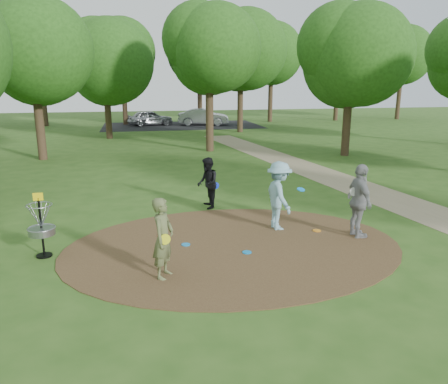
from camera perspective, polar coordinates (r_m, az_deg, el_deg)
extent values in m
plane|color=#2D5119|center=(10.94, 1.28, -7.13)|extent=(100.00, 100.00, 0.00)
cylinder|color=#47301C|center=(10.93, 1.28, -7.08)|extent=(8.40, 8.40, 0.02)
cube|color=#8C7A5B|center=(15.34, 23.88, -2.01)|extent=(7.55, 39.89, 0.01)
cube|color=black|center=(40.34, -5.55, 8.65)|extent=(14.00, 8.00, 0.01)
imported|color=#596138|center=(9.10, -7.95, -6.02)|extent=(0.65, 0.75, 1.72)
cylinder|color=yellow|center=(8.90, -7.69, -6.15)|extent=(0.22, 0.07, 0.22)
imported|color=#7DACBA|center=(12.01, 7.19, -0.51)|extent=(0.80, 1.28, 1.90)
cylinder|color=#0D81E5|center=(12.15, 10.01, 0.33)|extent=(0.28, 0.28, 0.08)
imported|color=black|center=(13.95, -2.16, 1.17)|extent=(0.63, 0.81, 1.65)
cylinder|color=#0D2EEA|center=(14.00, -1.10, 0.85)|extent=(0.22, 0.06, 0.22)
imported|color=gray|center=(11.81, 17.26, -1.16)|extent=(0.51, 1.16, 1.95)
cylinder|color=silver|center=(11.64, 16.55, 0.04)|extent=(0.23, 0.09, 0.22)
cylinder|color=#1986CD|center=(11.02, -5.01, -6.85)|extent=(0.22, 0.22, 0.02)
cylinder|color=#0C7FCE|center=(10.53, 3.00, -7.86)|extent=(0.22, 0.22, 0.02)
cylinder|color=red|center=(11.73, -8.14, -5.61)|extent=(0.22, 0.22, 0.02)
imported|color=#94959A|center=(40.66, -9.61, 9.52)|extent=(4.27, 2.41, 1.37)
imported|color=#94949B|center=(40.37, -2.70, 9.77)|extent=(4.79, 2.50, 1.50)
cylinder|color=orange|center=(12.23, 12.04, -4.95)|extent=(0.22, 0.22, 0.02)
cylinder|color=black|center=(10.97, -22.73, -4.48)|extent=(0.05, 0.05, 1.35)
cylinder|color=black|center=(11.19, -22.41, -7.66)|extent=(0.36, 0.36, 0.04)
cylinder|color=gray|center=(10.99, -22.70, -4.76)|extent=(0.60, 0.60, 0.16)
torus|color=gray|center=(10.96, -22.74, -4.36)|extent=(0.63, 0.63, 0.03)
torus|color=gray|center=(10.81, -23.02, -1.59)|extent=(0.58, 0.58, 0.02)
cube|color=yellow|center=(10.76, -23.13, -0.57)|extent=(0.22, 0.02, 0.18)
cylinder|color=#332316|center=(24.46, -22.96, 8.33)|extent=(0.44, 0.44, 3.80)
sphere|color=#1F4612|center=(24.40, -23.75, 16.10)|extent=(5.18, 5.18, 5.18)
cylinder|color=#332316|center=(25.35, -1.90, 10.06)|extent=(0.44, 0.44, 4.18)
sphere|color=#1F4612|center=(25.32, -1.97, 17.80)|extent=(4.84, 4.84, 4.84)
cylinder|color=#332316|center=(24.75, 15.74, 8.76)|extent=(0.44, 0.44, 3.61)
sphere|color=#1F4612|center=(24.67, 16.27, 16.30)|extent=(5.28, 5.28, 5.28)
cylinder|color=#332316|center=(32.04, -14.90, 9.82)|extent=(0.44, 0.44, 3.42)
sphere|color=#1F4612|center=(31.97, -15.29, 15.74)|extent=(5.82, 5.82, 5.82)
cylinder|color=#332316|center=(34.96, 2.13, 11.41)|extent=(0.44, 0.44, 4.37)
sphere|color=#1F4612|center=(34.97, 2.19, 17.74)|extent=(6.11, 6.11, 6.11)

